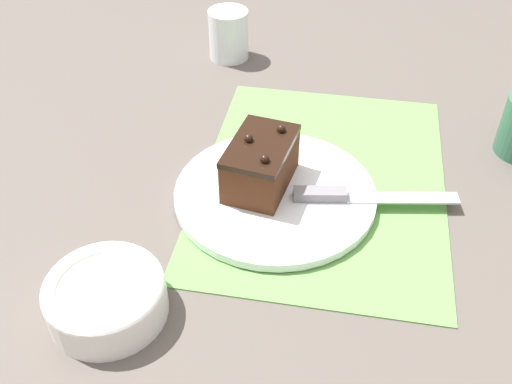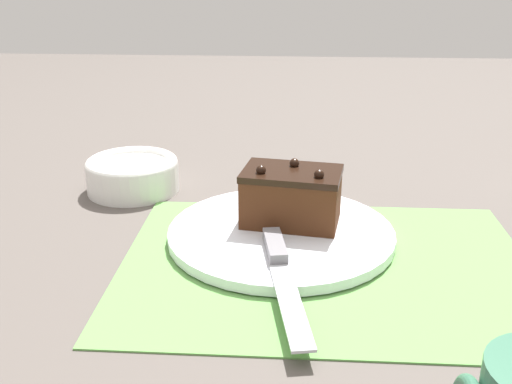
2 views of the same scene
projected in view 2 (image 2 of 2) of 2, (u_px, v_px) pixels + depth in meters
ground_plane at (326, 266)px, 0.67m from camera, size 3.00×3.00×0.00m
placemat_woven at (326, 264)px, 0.67m from camera, size 0.46×0.34×0.00m
cake_plate at (281, 233)px, 0.73m from camera, size 0.27×0.27×0.01m
chocolate_cake at (291, 196)px, 0.73m from camera, size 0.13×0.09×0.08m
serving_knife at (280, 263)px, 0.63m from camera, size 0.06×0.22×0.01m
small_bowl at (133, 173)px, 0.88m from camera, size 0.13×0.13×0.05m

